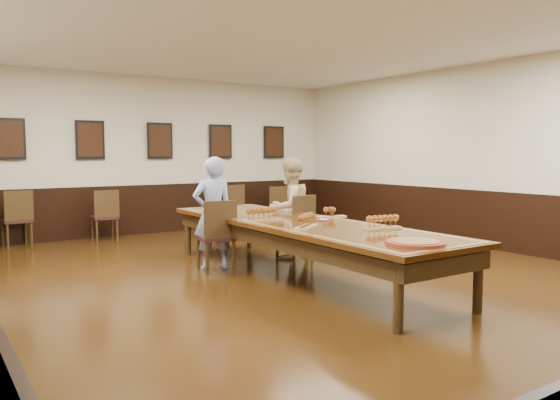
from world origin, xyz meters
TOP-DOWN VIEW (x-y plane):
  - floor at (0.00, 0.00)m, footprint 8.00×10.00m
  - ceiling at (0.00, 0.00)m, footprint 8.00×10.00m
  - wall_back at (0.00, 5.01)m, footprint 8.00×0.02m
  - wall_right at (4.01, 0.00)m, footprint 0.02×10.00m
  - chair_man at (-0.74, 1.02)m, footprint 0.53×0.57m
  - chair_woman at (0.68, 1.10)m, footprint 0.55×0.58m
  - spare_chair_a at (-2.77, 4.71)m, footprint 0.51×0.55m
  - spare_chair_b at (-1.30, 4.50)m, footprint 0.47×0.51m
  - spare_chair_c at (1.42, 4.53)m, footprint 0.49×0.53m
  - spare_chair_d at (2.51, 4.45)m, footprint 0.50×0.53m
  - person_man at (-0.73, 1.13)m, footprint 0.63×0.46m
  - person_woman at (0.66, 1.21)m, footprint 0.87×0.72m
  - pink_phone at (0.60, 0.28)m, footprint 0.08×0.14m
  - wainscoting at (0.00, 0.00)m, footprint 8.00×10.00m
  - conference_table at (0.00, 0.00)m, footprint 1.40×5.00m
  - posters at (0.00, 4.94)m, footprint 6.14×0.04m
  - flight_a at (-0.42, 0.32)m, footprint 0.51×0.17m
  - flight_b at (0.59, 0.10)m, footprint 0.43×0.21m
  - flight_c at (-0.33, -0.56)m, footprint 0.49×0.40m
  - flight_d at (0.37, -1.13)m, footprint 0.48×0.23m
  - red_plate_grp at (0.30, -0.11)m, footprint 0.19×0.19m
  - carved_platter at (-0.14, -2.11)m, footprint 0.71×0.71m

SIDE VIEW (x-z plane):
  - floor at x=0.00m, z-range -0.02..0.00m
  - spare_chair_d at x=2.51m, z-range 0.00..0.91m
  - spare_chair_b at x=-1.30m, z-range 0.00..0.96m
  - spare_chair_c at x=1.42m, z-range 0.00..0.97m
  - wainscoting at x=0.00m, z-range 0.00..1.00m
  - spare_chair_a at x=-2.77m, z-range 0.00..1.00m
  - chair_man at x=-0.74m, z-range 0.00..1.00m
  - chair_woman at x=0.68m, z-range 0.00..1.00m
  - conference_table at x=0.00m, z-range 0.23..0.99m
  - pink_phone at x=0.60m, z-range 0.75..0.76m
  - red_plate_grp at x=0.30m, z-range 0.75..0.77m
  - carved_platter at x=-0.14m, z-range 0.75..0.80m
  - person_woman at x=0.66m, z-range 0.00..1.57m
  - person_man at x=-0.73m, z-range 0.00..1.60m
  - flight_b at x=0.59m, z-range 0.74..0.90m
  - flight_d at x=0.37m, z-range 0.74..0.92m
  - flight_c at x=-0.33m, z-range 0.74..0.93m
  - flight_a at x=-0.42m, z-range 0.74..0.93m
  - wall_back at x=0.00m, z-range 0.00..3.20m
  - wall_right at x=4.01m, z-range 0.00..3.20m
  - posters at x=0.00m, z-range 1.53..2.27m
  - ceiling at x=0.00m, z-range 3.20..3.22m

